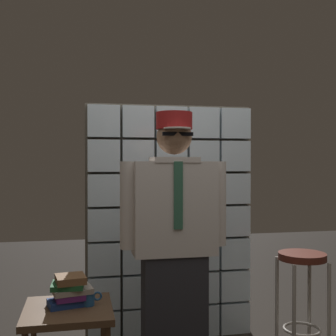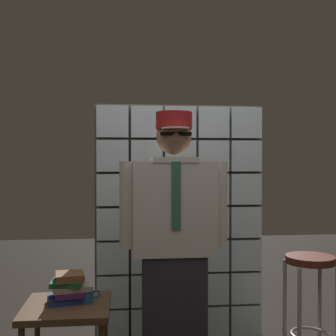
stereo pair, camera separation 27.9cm
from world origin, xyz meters
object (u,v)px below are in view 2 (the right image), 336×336
(standing_person, at_px, (174,243))
(side_table, at_px, (67,317))
(book_stack, at_px, (69,288))
(bar_stool, at_px, (310,285))
(coffee_mug, at_px, (87,295))

(standing_person, xyz_separation_m, side_table, (-0.67, -0.09, -0.42))
(book_stack, bearing_deg, standing_person, 5.24)
(bar_stool, height_order, book_stack, bar_stool)
(bar_stool, xyz_separation_m, side_table, (-1.64, -0.22, -0.09))
(side_table, bearing_deg, standing_person, 8.00)
(book_stack, relative_size, coffee_mug, 2.26)
(standing_person, distance_m, book_stack, 0.71)
(bar_stool, relative_size, side_table, 1.37)
(side_table, relative_size, book_stack, 2.03)
(standing_person, bearing_deg, bar_stool, 7.35)
(standing_person, distance_m, side_table, 0.80)
(book_stack, xyz_separation_m, coffee_mug, (0.11, -0.02, -0.04))
(standing_person, relative_size, side_table, 3.06)
(coffee_mug, bearing_deg, bar_stool, 7.62)
(bar_stool, relative_size, coffee_mug, 6.27)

